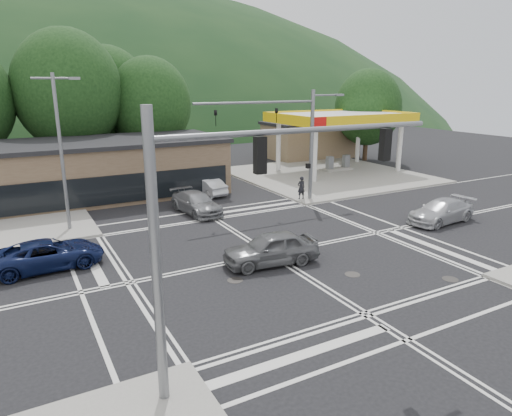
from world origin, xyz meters
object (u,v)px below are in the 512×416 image
car_grey_center (271,248)px  pedestrian (301,188)px  car_queue_a (207,186)px  car_northbound (196,203)px  car_queue_b (184,182)px  car_silver_east (441,211)px  car_blue_west (48,254)px

car_grey_center → pedestrian: (8.13, 9.43, 0.20)m
car_grey_center → pedestrian: size_ratio=2.76×
car_queue_a → car_northbound: car_northbound is taller
car_queue_a → car_queue_b: (-1.12, 1.90, 0.07)m
car_northbound → car_silver_east: bearing=-43.2°
car_silver_east → pedestrian: size_ratio=2.89×
car_grey_center → car_queue_b: bearing=-178.6°
car_blue_west → car_queue_a: size_ratio=1.23×
car_queue_b → car_blue_west: bearing=50.1°
car_blue_west → car_silver_east: size_ratio=1.02×
car_silver_east → car_blue_west: bearing=-104.2°
car_blue_west → car_queue_b: size_ratio=1.15×
car_northbound → pedestrian: bearing=-11.6°
car_grey_center → car_queue_b: size_ratio=1.07×
car_queue_b → car_northbound: 6.58m
car_blue_west → car_grey_center: (9.45, -4.56, 0.10)m
car_grey_center → car_queue_b: 16.58m
car_grey_center → car_silver_east: bearing=100.6°
car_northbound → pedestrian: (8.00, -0.66, 0.30)m
car_queue_a → pedestrian: size_ratio=2.40×
car_blue_west → car_grey_center: bearing=-118.2°
car_silver_east → car_queue_a: bearing=-148.5°
car_queue_a → car_queue_b: bearing=-68.8°
car_grey_center → pedestrian: 12.46m
car_blue_west → car_queue_b: car_queue_b is taller
car_silver_east → pedestrian: (-4.69, 8.64, 0.29)m
car_silver_east → car_queue_b: size_ratio=1.13×
car_blue_west → car_queue_a: (12.20, 10.04, -0.03)m
car_queue_a → car_northbound: (-2.62, -4.50, 0.03)m
car_silver_east → car_queue_a: 17.09m
car_queue_b → car_silver_east: bearing=128.4°
car_grey_center → car_northbound: car_grey_center is taller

